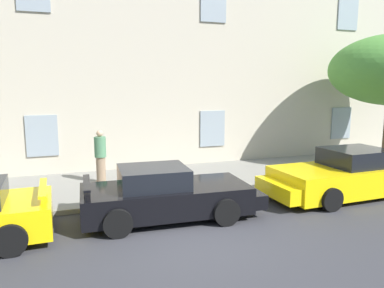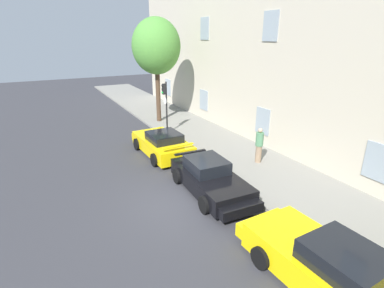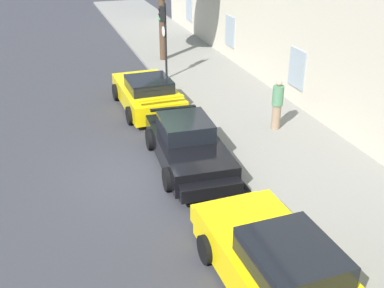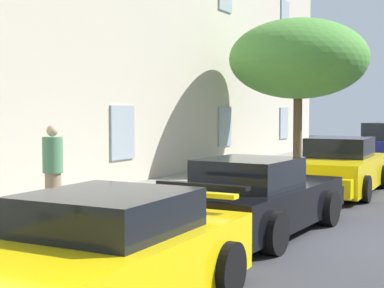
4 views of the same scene
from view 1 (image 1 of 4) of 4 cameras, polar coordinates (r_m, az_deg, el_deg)
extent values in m
plane|color=#333338|center=(8.80, -0.18, -13.99)|extent=(80.00, 80.00, 0.00)
cube|color=gray|center=(13.03, -6.98, -5.99)|extent=(60.00, 4.38, 0.14)
cube|color=#BCB29E|center=(16.43, -10.35, 16.06)|extent=(41.84, 3.20, 10.95)
cube|color=#8C99A3|center=(14.59, -21.94, 1.17)|extent=(1.10, 0.06, 1.50)
cube|color=#8C99A3|center=(15.77, 3.13, 2.38)|extent=(1.10, 0.06, 1.50)
cube|color=#8C99A3|center=(19.34, 21.81, 2.99)|extent=(1.10, 0.06, 1.50)
cube|color=#8C99A3|center=(15.99, 3.30, 20.75)|extent=(1.10, 0.06, 1.50)
cube|color=#8C99A3|center=(19.52, 22.73, 17.96)|extent=(1.10, 0.06, 1.50)
cube|color=yellow|center=(9.28, -21.84, -6.21)|extent=(0.19, 1.69, 0.06)
cylinder|color=black|center=(8.62, -25.99, -13.06)|extent=(0.68, 0.25, 0.68)
cylinder|color=black|center=(10.48, -25.00, -9.07)|extent=(0.68, 0.25, 0.68)
cube|color=black|center=(9.80, -4.03, -8.29)|extent=(4.35, 2.07, 0.68)
cube|color=black|center=(9.58, -5.94, -5.03)|extent=(1.78, 1.56, 0.51)
cube|color=black|center=(10.37, 6.23, -7.83)|extent=(1.36, 1.76, 0.37)
cube|color=black|center=(9.44, -15.81, -5.76)|extent=(0.24, 1.57, 0.06)
cylinder|color=black|center=(11.04, 1.69, -7.27)|extent=(0.69, 0.28, 0.68)
cylinder|color=black|center=(9.39, 5.24, -10.30)|extent=(0.69, 0.28, 0.68)
cylinder|color=black|center=(10.56, -12.20, -8.25)|extent=(0.69, 0.28, 0.68)
cylinder|color=black|center=(8.82, -11.27, -11.77)|extent=(0.69, 0.28, 0.68)
cube|color=yellow|center=(12.61, 22.44, -4.90)|extent=(4.66, 2.12, 0.79)
cube|color=black|center=(12.71, 23.75, -1.83)|extent=(1.89, 1.63, 0.53)
cube|color=yellow|center=(11.36, 14.93, -6.53)|extent=(1.44, 1.86, 0.44)
cylinder|color=black|center=(11.02, 20.49, -7.93)|extent=(0.67, 0.26, 0.66)
cylinder|color=black|center=(12.50, 14.47, -5.64)|extent=(0.67, 0.26, 0.66)
cylinder|color=black|center=(14.32, 23.82, -4.26)|extent=(0.67, 0.26, 0.66)
cylinder|color=#8C7259|center=(13.06, -13.73, -3.84)|extent=(0.42, 0.42, 0.89)
cylinder|color=#4C7F59|center=(12.91, -13.87, -0.44)|extent=(0.53, 0.53, 0.68)
sphere|color=tan|center=(12.84, -13.95, 1.59)|extent=(0.22, 0.22, 0.22)
camera|label=2|loc=(12.63, 58.12, 17.65)|focal=27.86mm
camera|label=3|loc=(15.78, 53.08, 18.46)|focal=43.52mm
camera|label=4|loc=(8.93, -73.04, -5.39)|focal=54.20mm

